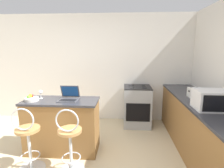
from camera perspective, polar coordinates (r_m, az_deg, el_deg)
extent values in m
cube|color=silver|center=(4.39, -6.82, 5.04)|extent=(12.00, 0.06, 2.60)
cube|color=olive|center=(3.26, -15.85, -13.22)|extent=(1.22, 0.53, 0.90)
cube|color=#333338|center=(3.09, -16.32, -5.34)|extent=(1.25, 0.56, 0.03)
cube|color=olive|center=(3.41, 26.69, -12.92)|extent=(0.64, 2.82, 0.90)
cube|color=#333338|center=(3.25, 27.42, -5.38)|extent=(0.67, 2.85, 0.03)
cylinder|color=silver|center=(2.99, -25.27, -18.89)|extent=(0.04, 0.04, 0.63)
torus|color=silver|center=(3.04, -25.10, -20.48)|extent=(0.28, 0.28, 0.02)
cylinder|color=#B7844C|center=(2.85, -25.84, -13.19)|extent=(0.34, 0.34, 0.04)
torus|color=silver|center=(2.71, -27.17, -10.26)|extent=(0.32, 0.02, 0.32)
cylinder|color=silver|center=(2.77, -13.27, -20.67)|extent=(0.04, 0.04, 0.63)
torus|color=silver|center=(2.82, -13.17, -22.35)|extent=(0.28, 0.28, 0.02)
cylinder|color=#B7844C|center=(2.61, -13.61, -14.60)|extent=(0.34, 0.34, 0.04)
torus|color=silver|center=(2.45, -14.47, -11.52)|extent=(0.32, 0.02, 0.32)
cube|color=#47474C|center=(3.03, -14.14, -5.16)|extent=(0.32, 0.24, 0.01)
cube|color=black|center=(3.01, -14.26, -5.14)|extent=(0.27, 0.13, 0.00)
cube|color=#47474C|center=(3.12, -13.50, -2.35)|extent=(0.32, 0.09, 0.22)
cube|color=#19478C|center=(3.11, -13.54, -2.33)|extent=(0.28, 0.07, 0.18)
cube|color=silver|center=(2.87, 30.24, -4.51)|extent=(0.51, 0.35, 0.28)
cube|color=black|center=(2.69, 31.04, -5.55)|extent=(0.36, 0.01, 0.23)
cube|color=silver|center=(3.42, 25.64, -2.69)|extent=(0.22, 0.25, 0.17)
cube|color=black|center=(3.38, 25.08, -1.28)|extent=(0.05, 0.17, 0.00)
cube|color=black|center=(3.41, 26.44, -1.29)|extent=(0.05, 0.17, 0.00)
cube|color=black|center=(3.37, 23.81, -2.15)|extent=(0.02, 0.02, 0.02)
cube|color=#9EA3A8|center=(4.17, 8.16, -7.25)|extent=(0.61, 0.60, 0.91)
cube|color=black|center=(3.89, 8.48, -9.20)|extent=(0.52, 0.01, 0.41)
cube|color=black|center=(4.04, 8.35, -0.98)|extent=(0.61, 0.60, 0.02)
cylinder|color=black|center=(3.92, 6.47, -1.13)|extent=(0.11, 0.11, 0.01)
cylinder|color=black|center=(3.94, 10.49, -1.18)|extent=(0.11, 0.11, 0.01)
cylinder|color=black|center=(4.15, 6.33, -0.41)|extent=(0.11, 0.11, 0.01)
cylinder|color=black|center=(4.17, 10.12, -0.46)|extent=(0.11, 0.11, 0.01)
cylinder|color=silver|center=(3.30, -22.14, -4.35)|extent=(0.06, 0.06, 0.00)
cylinder|color=silver|center=(3.29, -22.20, -3.58)|extent=(0.01, 0.01, 0.09)
sphere|color=silver|center=(3.27, -22.29, -2.37)|extent=(0.07, 0.07, 0.07)
cylinder|color=silver|center=(3.20, -24.73, -4.56)|extent=(0.22, 0.22, 0.05)
sphere|color=red|center=(3.23, -24.79, -3.59)|extent=(0.06, 0.06, 0.06)
sphere|color=orange|center=(3.23, -25.07, -3.59)|extent=(0.07, 0.07, 0.07)
sphere|color=#66B233|center=(3.20, -25.56, -3.82)|extent=(0.06, 0.06, 0.06)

